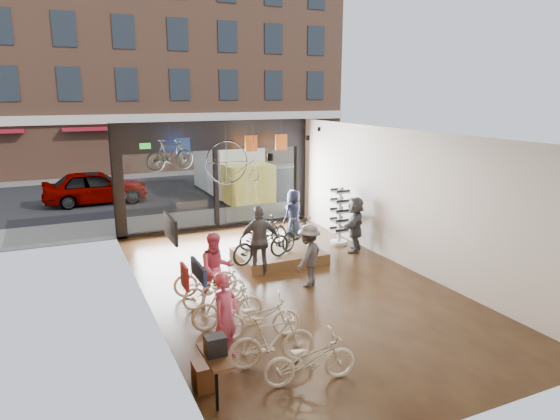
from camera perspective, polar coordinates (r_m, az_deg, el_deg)
ground_plane at (r=12.89m, az=0.99°, el=-8.46°), size 7.00×12.00×0.04m
ceiling at (r=12.00m, az=1.06°, el=8.82°), size 7.00×12.00×0.04m
wall_left at (r=11.28m, az=-15.33°, el=-1.85°), size 0.04×12.00×3.80m
wall_right at (r=14.15m, az=13.99°, el=1.25°), size 0.04×12.00×3.80m
wall_back at (r=7.60m, az=21.34°, el=-9.74°), size 7.00×0.04×3.80m
storefront at (r=17.80m, az=-7.37°, el=3.95°), size 7.00×0.26×3.80m
exit_sign at (r=16.99m, az=-15.17°, el=7.07°), size 0.35×0.06×0.18m
street_road at (r=26.73m, az=-13.04°, el=2.68°), size 30.00×18.00×0.02m
sidewalk_near at (r=19.30m, az=-8.28°, el=-0.93°), size 30.00×2.40×0.12m
sidewalk_far at (r=30.60m, az=-14.59°, el=4.04°), size 30.00×2.00×0.12m
opposite_building at (r=32.78m, az=-16.14°, el=16.72°), size 26.00×5.00×14.00m
street_car at (r=23.19m, az=-20.32°, el=2.49°), size 4.34×1.75×1.48m
box_truck at (r=23.34m, az=-5.30°, el=4.60°), size 2.12×6.35×2.50m
floor_bike_0 at (r=8.69m, az=3.42°, el=-16.62°), size 1.69×0.78×0.85m
floor_bike_1 at (r=9.10m, az=-0.94°, el=-14.70°), size 1.65×0.64×0.97m
floor_bike_2 at (r=10.06m, az=-2.46°, el=-12.15°), size 1.75×0.94×0.87m
floor_bike_3 at (r=10.52m, az=-5.97°, el=-10.82°), size 1.57×0.45×0.94m
floor_bike_4 at (r=11.59m, az=-7.45°, el=-8.86°), size 1.60×0.69×0.82m
floor_bike_5 at (r=12.10m, az=-8.53°, el=-7.67°), size 1.57×0.71×0.91m
display_platform at (r=14.49m, az=-0.14°, el=-5.24°), size 2.40×1.80×0.30m
display_bike_left at (r=13.45m, az=-2.15°, el=-3.87°), size 1.96×1.09×0.98m
display_bike_mid at (r=14.57m, az=2.11°, el=-2.59°), size 1.59×1.13×0.94m
display_bike_right at (r=14.66m, az=-1.92°, el=-2.62°), size 1.75×0.89×0.88m
customer_0 at (r=9.23m, az=-6.23°, el=-11.98°), size 0.72×0.67×1.65m
customer_1 at (r=11.47m, az=-7.30°, el=-6.70°), size 0.84×0.66×1.71m
customer_2 at (r=13.18m, az=-2.32°, el=-3.53°), size 1.18×0.70×1.89m
customer_3 at (r=12.49m, az=3.32°, el=-5.22°), size 1.18×1.09×1.59m
customer_4 at (r=16.73m, az=1.56°, el=-0.38°), size 0.91×0.75×1.61m
customer_5 at (r=15.33m, az=8.59°, el=-1.61°), size 1.44×1.50×1.70m
sunglasses_rack at (r=15.98m, az=6.80°, el=-0.73°), size 0.63×0.56×1.82m
wall_merch at (r=8.26m, az=-9.94°, el=-11.63°), size 0.40×2.40×2.60m
penny_farthing at (r=16.37m, az=-5.12°, el=5.32°), size 1.78×0.06×1.42m
hung_bike at (r=15.44m, az=-12.47°, el=6.17°), size 1.64×0.88×0.95m
jersey_left at (r=16.54m, az=-11.00°, el=7.13°), size 0.45×0.03×0.55m
jersey_mid at (r=17.25m, az=-3.30°, el=7.60°), size 0.45×0.03×0.55m
jersey_right at (r=17.69m, az=0.15°, el=7.76°), size 0.45×0.03×0.55m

